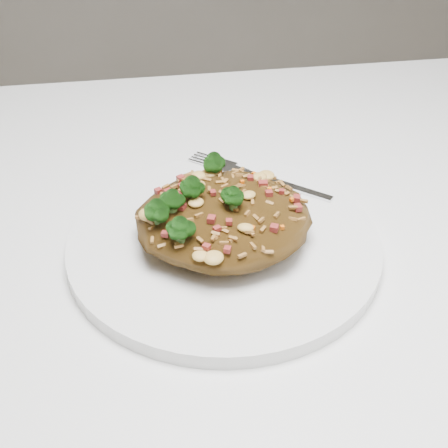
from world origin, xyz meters
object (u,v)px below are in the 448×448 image
at_px(dining_table, 190,326).
at_px(plate, 224,243).
at_px(fried_rice, 222,211).
at_px(fork, 266,179).

bearing_deg(dining_table, plate, 4.88).
height_order(plate, fried_rice, fried_rice).
bearing_deg(plate, fried_rice, -173.44).
distance_m(dining_table, fried_rice, 0.14).
height_order(plate, fork, fork).
bearing_deg(fork, dining_table, -95.66).
distance_m(dining_table, plate, 0.10).
bearing_deg(plate, fork, 57.08).
relative_size(dining_table, fork, 8.93).
distance_m(plate, fork, 0.10).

